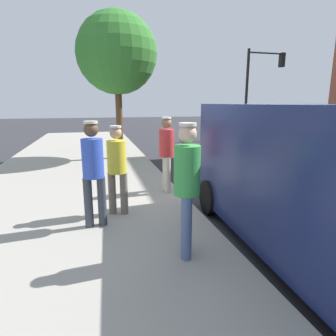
% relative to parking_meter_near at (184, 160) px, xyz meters
% --- Properties ---
extents(ground_plane, '(80.00, 80.00, 0.00)m').
position_rel_parking_meter_near_xyz_m(ground_plane, '(-1.35, -0.32, -1.18)').
color(ground_plane, '#2D2D33').
extents(sidewalk_slab, '(5.00, 32.00, 0.15)m').
position_rel_parking_meter_near_xyz_m(sidewalk_slab, '(2.15, -0.32, -1.11)').
color(sidewalk_slab, '#9E998E').
rests_on(sidewalk_slab, ground).
extents(parking_meter_near, '(0.14, 0.18, 1.52)m').
position_rel_parking_meter_near_xyz_m(parking_meter_near, '(0.00, 0.00, 0.00)').
color(parking_meter_near, gray).
rests_on(parking_meter_near, sidewalk_slab).
extents(pedestrian_in_green, '(0.34, 0.35, 1.78)m').
position_rel_parking_meter_near_xyz_m(pedestrian_in_green, '(0.40, 1.38, -0.00)').
color(pedestrian_in_green, '#4C608C').
rests_on(pedestrian_in_green, sidewalk_slab).
extents(pedestrian_in_yellow, '(0.35, 0.34, 1.63)m').
position_rel_parking_meter_near_xyz_m(pedestrian_in_yellow, '(1.16, -0.35, -0.10)').
color(pedestrian_in_yellow, '#726656').
rests_on(pedestrian_in_yellow, sidewalk_slab).
extents(pedestrian_in_blue, '(0.36, 0.34, 1.74)m').
position_rel_parking_meter_near_xyz_m(pedestrian_in_blue, '(1.57, 0.11, -0.03)').
color(pedestrian_in_blue, '#383D47').
rests_on(pedestrian_in_blue, sidewalk_slab).
extents(pedestrian_in_red, '(0.34, 0.36, 1.71)m').
position_rel_parking_meter_near_xyz_m(pedestrian_in_red, '(-0.05, -1.50, -0.05)').
color(pedestrian_in_red, beige).
rests_on(pedestrian_in_red, sidewalk_slab).
extents(parked_van, '(2.31, 5.27, 2.15)m').
position_rel_parking_meter_near_xyz_m(parked_van, '(-1.50, 1.82, -0.03)').
color(parked_van, navy).
rests_on(parked_van, ground).
extents(traffic_light_corner, '(2.48, 0.42, 5.20)m').
position_rel_parking_meter_near_xyz_m(traffic_light_corner, '(-8.11, -10.99, 2.34)').
color(traffic_light_corner, black).
rests_on(traffic_light_corner, ground).
extents(street_tree, '(2.83, 2.83, 5.13)m').
position_rel_parking_meter_near_xyz_m(street_tree, '(0.62, -6.02, 2.67)').
color(street_tree, brown).
rests_on(street_tree, sidewalk_slab).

